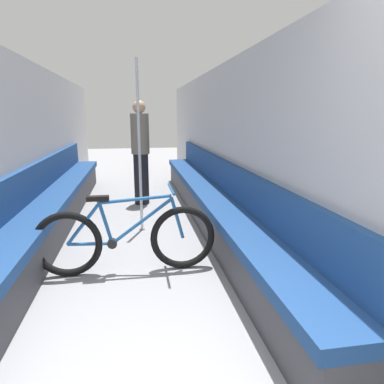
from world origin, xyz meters
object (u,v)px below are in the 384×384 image
at_px(bench_seat_row_left, 51,209).
at_px(passenger_standing, 141,152).
at_px(bench_seat_row_right, 212,202).
at_px(bicycle, 126,239).
at_px(grab_pole_near, 139,150).

distance_m(bench_seat_row_left, passenger_standing, 1.83).
relative_size(bench_seat_row_left, bench_seat_row_right, 1.00).
height_order(bench_seat_row_left, bicycle, bench_seat_row_left).
xyz_separation_m(grab_pole_near, passenger_standing, (0.04, 1.38, -0.16)).
bearing_deg(bicycle, grab_pole_near, 66.89).
xyz_separation_m(bench_seat_row_left, bench_seat_row_right, (2.11, 0.00, 0.00)).
bearing_deg(grab_pole_near, bicycle, -97.77).
bearing_deg(bench_seat_row_left, grab_pole_near, -5.56).
distance_m(bench_seat_row_right, grab_pole_near, 1.22).
distance_m(grab_pole_near, passenger_standing, 1.39).
relative_size(bench_seat_row_right, grab_pole_near, 3.04).
relative_size(bench_seat_row_right, bicycle, 3.83).
height_order(bench_seat_row_right, bicycle, bench_seat_row_right).
distance_m(bicycle, grab_pole_near, 1.43).
bearing_deg(passenger_standing, bench_seat_row_left, 158.02).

